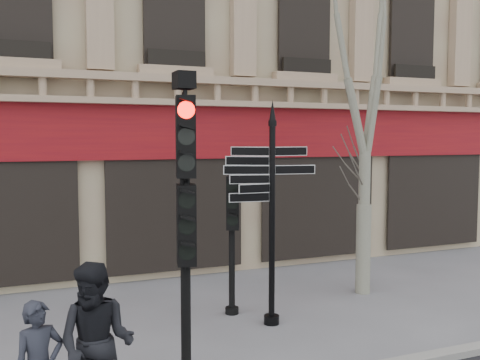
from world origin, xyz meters
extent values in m
plane|color=slate|center=(0.00, 0.00, 0.00)|extent=(80.00, 80.00, 0.00)
cube|color=maroon|center=(0.00, 4.88, 3.60)|extent=(28.00, 0.25, 1.30)
cube|color=#9D8266|center=(0.00, 4.65, 4.57)|extent=(28.00, 0.35, 0.74)
cylinder|color=black|center=(0.78, 1.06, 1.84)|extent=(0.11, 0.11, 3.68)
cylinder|color=black|center=(0.78, 1.06, 0.08)|extent=(0.29, 0.29, 0.16)
cone|color=black|center=(0.78, 1.06, 3.96)|extent=(0.12, 0.12, 0.37)
cylinder|color=black|center=(-1.43, -0.84, 1.99)|extent=(0.14, 0.14, 3.98)
cube|color=black|center=(-1.43, -0.84, 2.31)|extent=(0.54, 0.44, 1.08)
cube|color=black|center=(-1.43, -0.84, 3.48)|extent=(0.54, 0.44, 1.08)
sphere|color=#FF0C05|center=(-1.43, -0.84, 3.77)|extent=(0.23, 0.23, 0.23)
cube|color=black|center=(-1.43, -0.84, 4.22)|extent=(0.31, 0.37, 0.23)
cylinder|color=black|center=(0.30, 1.87, 1.37)|extent=(0.13, 0.13, 2.74)
cylinder|color=black|center=(0.30, 1.87, 0.08)|extent=(0.28, 0.28, 0.15)
cube|color=black|center=(0.30, 1.87, 2.22)|extent=(0.55, 0.48, 1.04)
cylinder|color=gray|center=(3.53, 2.11, 1.00)|extent=(0.33, 0.33, 1.99)
cylinder|color=gray|center=(3.53, 2.11, 2.54)|extent=(0.25, 0.25, 1.27)
imported|color=black|center=(-2.68, -1.30, 0.99)|extent=(1.20, 1.11, 1.98)
camera|label=1|loc=(-3.42, -7.74, 3.47)|focal=40.00mm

